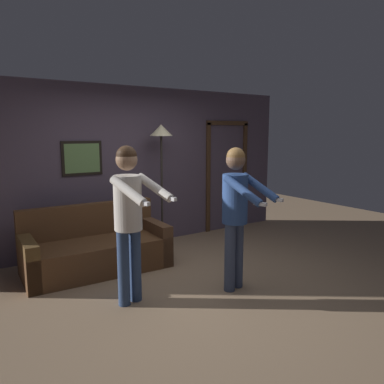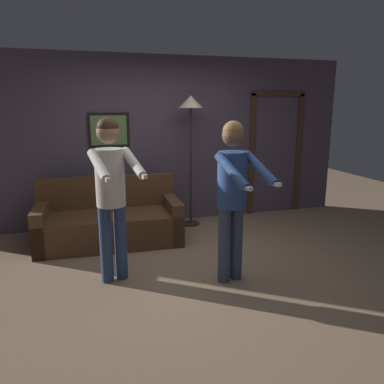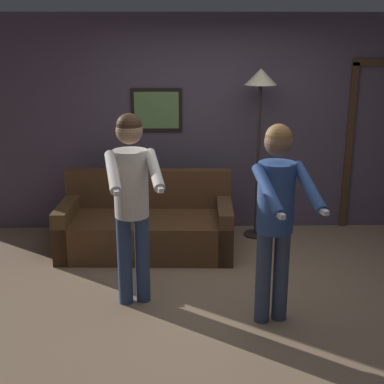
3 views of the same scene
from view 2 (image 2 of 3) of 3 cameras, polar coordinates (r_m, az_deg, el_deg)
name	(u,v)px [view 2 (image 2 of 3)]	position (r m, az deg, el deg)	size (l,w,h in m)	color
ground_plane	(190,269)	(4.41, -0.33, -11.68)	(12.00, 12.00, 0.00)	#9B7D5F
back_wall_assembly	(156,141)	(5.95, -5.44, 7.73)	(6.40, 0.10, 2.60)	#554859
couch	(110,223)	(5.27, -12.45, -4.60)	(1.93, 0.92, 0.87)	brown
torchiere_lamp	(191,116)	(5.69, -0.19, 11.55)	(0.37, 0.37, 1.99)	#332D28
person_standing_left	(111,185)	(3.90, -12.24, 1.11)	(0.53, 0.74, 1.74)	navy
person_standing_right	(233,187)	(3.85, 6.25, 0.71)	(0.53, 0.71, 1.70)	#3D4A6A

